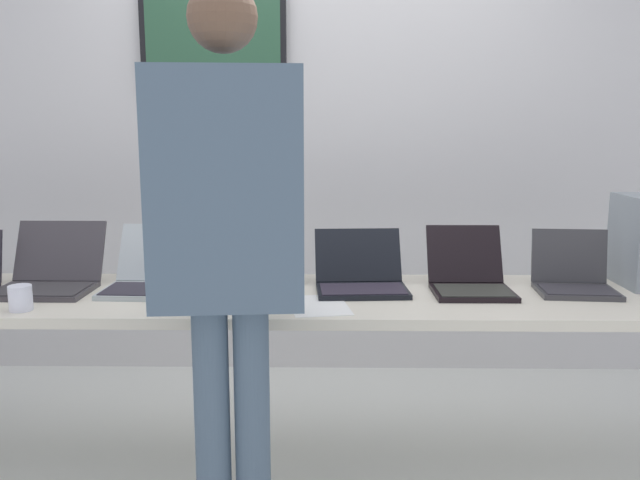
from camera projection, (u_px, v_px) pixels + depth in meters
ground at (307, 468)px, 2.71m from camera, size 8.00×8.00×0.04m
back_wall at (312, 125)px, 3.58m from camera, size 8.00×0.11×2.79m
workbench at (307, 305)px, 2.59m from camera, size 3.48×0.70×0.73m
laptop_station_1 at (49, 275)px, 2.65m from camera, size 0.38×0.39×0.26m
laptop_station_2 at (150, 276)px, 2.65m from camera, size 0.35×0.40×0.24m
laptop_station_3 at (257, 276)px, 2.65m from camera, size 0.36×0.41×0.25m
laptop_station_4 at (361, 277)px, 2.64m from camera, size 0.38×0.37×0.23m
laptop_station_5 at (469, 277)px, 2.62m from camera, size 0.31×0.37×0.25m
laptop_station_6 at (574, 277)px, 2.62m from camera, size 0.32×0.29×0.24m
person at (228, 230)px, 1.91m from camera, size 0.47×0.61×1.79m
coffee_mug at (20, 298)px, 2.34m from camera, size 0.08×0.08×0.09m
paper_sheet at (319, 305)px, 2.41m from camera, size 0.26×0.33×0.00m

